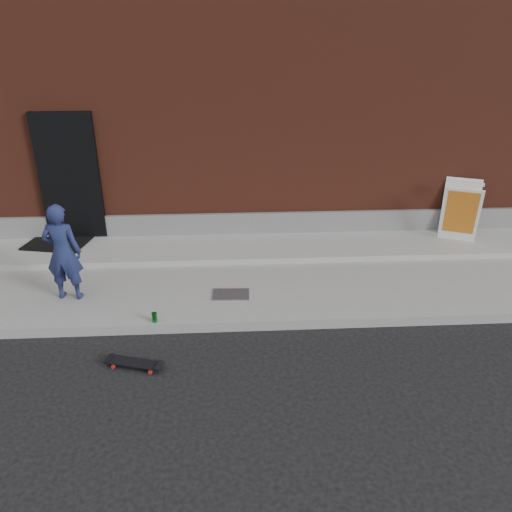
{
  "coord_description": "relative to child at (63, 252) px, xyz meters",
  "views": [
    {
      "loc": [
        0.2,
        -5.79,
        3.83
      ],
      "look_at": [
        0.58,
        0.8,
        0.77
      ],
      "focal_mm": 35.0,
      "sensor_mm": 36.0,
      "label": 1
    }
  ],
  "objects": [
    {
      "name": "building",
      "position": [
        2.19,
        6.15,
        1.62
      ],
      "size": [
        20.0,
        8.1,
        5.0
      ],
      "color": "#5B2619",
      "rests_on": "ground"
    },
    {
      "name": "utility_plate",
      "position": [
        2.39,
        -0.07,
        -0.72
      ],
      "size": [
        0.56,
        0.37,
        0.02
      ],
      "primitive_type": "cube",
      "rotation": [
        0.0,
        0.0,
        -0.04
      ],
      "color": "#5D5D63",
      "rests_on": "sidewalk"
    },
    {
      "name": "pizza_sign",
      "position": [
        6.58,
        1.68,
        -0.1
      ],
      "size": [
        0.89,
        0.95,
        1.06
      ],
      "color": "white",
      "rests_on": "apron"
    },
    {
      "name": "sidewalk",
      "position": [
        2.19,
        0.66,
        -0.8
      ],
      "size": [
        20.0,
        3.0,
        0.15
      ],
      "primitive_type": "cube",
      "color": "gray",
      "rests_on": "ground"
    },
    {
      "name": "doormat",
      "position": [
        -0.71,
        1.86,
        -0.61
      ],
      "size": [
        1.2,
        1.04,
        0.03
      ],
      "primitive_type": "cube",
      "rotation": [
        0.0,
        0.0,
        -0.2
      ],
      "color": "black",
      "rests_on": "apron"
    },
    {
      "name": "ground",
      "position": [
        2.19,
        -0.84,
        -0.88
      ],
      "size": [
        80.0,
        80.0,
        0.0
      ],
      "primitive_type": "plane",
      "color": "black",
      "rests_on": "ground"
    },
    {
      "name": "skateboard",
      "position": [
        1.18,
        -1.56,
        -0.81
      ],
      "size": [
        0.73,
        0.37,
        0.08
      ],
      "color": "red",
      "rests_on": "ground"
    },
    {
      "name": "child",
      "position": [
        0.0,
        0.0,
        0.0
      ],
      "size": [
        0.55,
        0.38,
        1.46
      ],
      "primitive_type": "imported",
      "rotation": [
        0.0,
        0.0,
        3.08
      ],
      "color": "#1C234F",
      "rests_on": "sidewalk"
    },
    {
      "name": "apron",
      "position": [
        2.19,
        1.56,
        -0.68
      ],
      "size": [
        20.0,
        1.2,
        0.1
      ],
      "primitive_type": "cube",
      "color": "gray",
      "rests_on": "sidewalk"
    },
    {
      "name": "soda_can",
      "position": [
        1.34,
        -0.76,
        -0.66
      ],
      "size": [
        0.08,
        0.08,
        0.14
      ],
      "primitive_type": "cylinder",
      "rotation": [
        0.0,
        0.0,
        0.02
      ],
      "color": "#197D2B",
      "rests_on": "sidewalk"
    }
  ]
}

